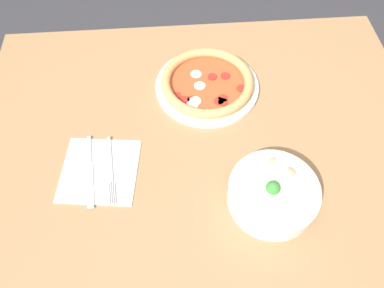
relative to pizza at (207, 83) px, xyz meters
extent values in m
plane|color=#333338|center=(0.03, 0.20, -0.76)|extent=(8.00, 8.00, 0.00)
cube|color=#99724C|center=(0.03, 0.20, -0.03)|extent=(1.15, 0.95, 0.03)
cylinder|color=olive|center=(-0.48, -0.20, -0.40)|extent=(0.06, 0.06, 0.71)
cylinder|color=olive|center=(0.53, -0.20, -0.40)|extent=(0.06, 0.06, 0.71)
cylinder|color=white|center=(0.00, 0.00, -0.01)|extent=(0.28, 0.28, 0.01)
torus|color=tan|center=(0.00, 0.00, 0.01)|extent=(0.25, 0.25, 0.03)
cylinder|color=#D14C28|center=(0.00, 0.00, 0.00)|extent=(0.22, 0.22, 0.01)
cylinder|color=maroon|center=(0.09, 0.04, 0.00)|extent=(0.03, 0.03, 0.00)
cylinder|color=maroon|center=(-0.02, -0.02, 0.00)|extent=(0.03, 0.03, 0.00)
cylinder|color=maroon|center=(-0.05, -0.02, 0.00)|extent=(0.03, 0.03, 0.00)
cylinder|color=maroon|center=(-0.03, 0.07, 0.00)|extent=(0.03, 0.03, 0.00)
cylinder|color=maroon|center=(0.07, 0.06, 0.00)|extent=(0.03, 0.03, 0.00)
cylinder|color=maroon|center=(0.05, 0.06, 0.00)|extent=(0.03, 0.03, 0.00)
cylinder|color=maroon|center=(-0.02, 0.07, 0.00)|extent=(0.03, 0.03, 0.00)
cylinder|color=maroon|center=(-0.09, 0.03, 0.00)|extent=(0.03, 0.03, 0.00)
cylinder|color=maroon|center=(-0.04, 0.06, 0.00)|extent=(0.03, 0.03, 0.00)
ellipsoid|color=silver|center=(0.02, 0.01, 0.00)|extent=(0.03, 0.03, 0.01)
ellipsoid|color=silver|center=(0.05, 0.08, 0.00)|extent=(0.03, 0.03, 0.01)
ellipsoid|color=silver|center=(0.03, -0.04, 0.00)|extent=(0.03, 0.03, 0.01)
ellipsoid|color=silver|center=(0.04, 0.06, 0.00)|extent=(0.03, 0.03, 0.01)
cylinder|color=white|center=(-0.11, 0.35, 0.01)|extent=(0.20, 0.20, 0.06)
torus|color=white|center=(-0.11, 0.35, 0.03)|extent=(0.20, 0.20, 0.01)
ellipsoid|color=#998466|center=(-0.16, 0.31, 0.03)|extent=(0.04, 0.04, 0.02)
ellipsoid|color=tan|center=(-0.07, 0.34, 0.03)|extent=(0.04, 0.03, 0.02)
ellipsoid|color=tan|center=(-0.12, 0.39, 0.03)|extent=(0.04, 0.04, 0.02)
ellipsoid|color=tan|center=(-0.12, 0.28, 0.03)|extent=(0.04, 0.04, 0.02)
ellipsoid|color=#998466|center=(-0.03, 0.37, 0.03)|extent=(0.04, 0.03, 0.02)
ellipsoid|color=tan|center=(-0.12, 0.34, 0.02)|extent=(0.04, 0.03, 0.02)
ellipsoid|color=tan|center=(-0.16, 0.33, 0.02)|extent=(0.03, 0.04, 0.02)
sphere|color=#388433|center=(-0.11, 0.35, 0.04)|extent=(0.03, 0.03, 0.03)
cube|color=white|center=(0.28, 0.24, -0.02)|extent=(0.20, 0.20, 0.00)
cube|color=silver|center=(0.26, 0.22, -0.01)|extent=(0.02, 0.13, 0.00)
cube|color=silver|center=(0.25, 0.31, -0.01)|extent=(0.01, 0.06, 0.00)
cube|color=silver|center=(0.25, 0.31, -0.01)|extent=(0.01, 0.06, 0.00)
cube|color=silver|center=(0.25, 0.31, -0.01)|extent=(0.01, 0.06, 0.00)
cube|color=silver|center=(0.24, 0.31, -0.01)|extent=(0.01, 0.06, 0.00)
cube|color=silver|center=(0.31, 0.18, -0.01)|extent=(0.02, 0.08, 0.01)
cube|color=silver|center=(0.30, 0.28, -0.01)|extent=(0.03, 0.12, 0.00)
camera|label=1|loc=(0.10, 0.70, 0.76)|focal=35.00mm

